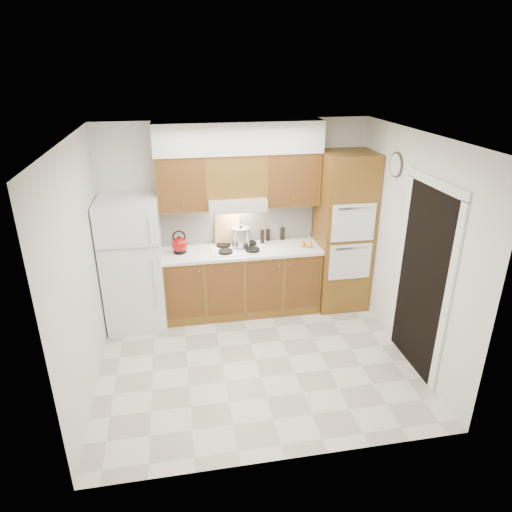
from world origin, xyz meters
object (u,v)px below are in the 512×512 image
(oven_cabinet, at_px, (343,232))
(kettle, at_px, (180,245))
(fridge, at_px, (133,264))
(stock_pot, at_px, (241,237))

(oven_cabinet, relative_size, kettle, 10.68)
(fridge, xyz_separation_m, oven_cabinet, (2.85, 0.03, 0.24))
(oven_cabinet, bearing_deg, fridge, -179.30)
(stock_pot, bearing_deg, fridge, -175.25)
(fridge, distance_m, oven_cabinet, 2.86)
(fridge, bearing_deg, kettle, 7.08)
(oven_cabinet, distance_m, kettle, 2.24)
(kettle, bearing_deg, stock_pot, 25.67)
(fridge, bearing_deg, stock_pot, 4.75)
(kettle, height_order, stock_pot, stock_pot)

